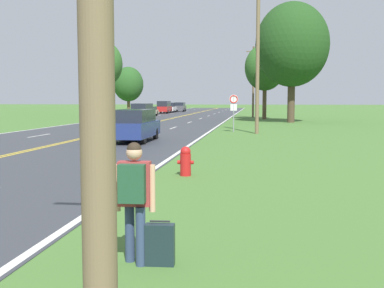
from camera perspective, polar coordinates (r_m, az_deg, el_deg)
hitchhiker_person at (r=6.46m, az=-6.89°, el=-5.49°), size 0.56×0.41×1.65m
suitcase at (r=6.58m, az=-3.81°, el=-11.81°), size 0.40×0.19×0.61m
fire_hydrant at (r=13.95m, az=-0.77°, el=-2.02°), size 0.47×0.31×0.86m
traffic_sign at (r=32.65m, az=4.97°, el=4.75°), size 0.60×0.10×2.52m
utility_pole_midground at (r=31.36m, az=7.79°, el=9.91°), size 1.80×0.24×9.18m
utility_pole_far at (r=59.44m, az=7.28°, el=7.44°), size 1.80×0.24×8.58m
tree_left_verge at (r=54.19m, az=8.64°, el=8.94°), size 4.45×4.45×8.27m
tree_behind_sign at (r=60.45m, az=-10.57°, el=9.29°), size 4.88×4.88×9.32m
tree_mid_treeline at (r=47.12m, az=11.79°, el=11.43°), size 6.89×6.89×11.31m
tree_right_cluster at (r=74.54m, az=-7.55°, el=7.04°), size 4.57×4.57×7.15m
car_dark_blue_van_approaching at (r=25.37m, az=-6.96°, el=2.28°), size 2.01×4.84×1.68m
car_black_van_mid_near at (r=54.73m, az=-5.93°, el=3.94°), size 2.05×4.83×1.74m
car_champagne_hatchback_mid_far at (r=63.57m, az=-5.10°, el=3.94°), size 1.79×3.50×1.27m
car_red_van_receding at (r=75.92m, az=-3.35°, el=4.40°), size 1.88×4.80×1.94m
car_white_sedan_distant at (r=81.45m, az=-2.65°, el=4.34°), size 1.82×3.93×1.65m
car_dark_grey_suv_horizon at (r=86.72m, az=-1.41°, el=4.45°), size 1.81×4.11×1.65m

